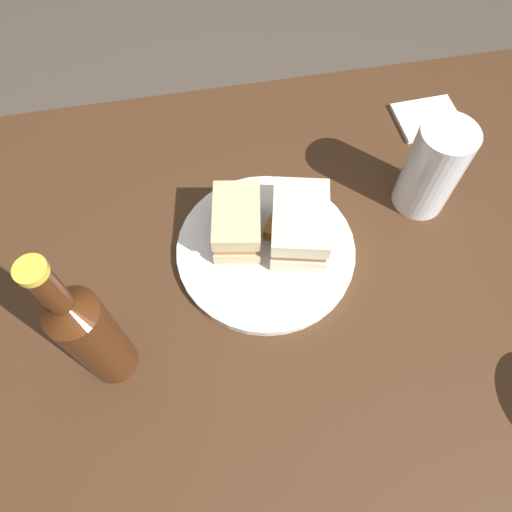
# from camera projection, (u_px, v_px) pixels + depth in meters

# --- Properties ---
(ground_plane) EXTENTS (6.00, 6.00, 0.00)m
(ground_plane) POSITION_uv_depth(u_px,v_px,m) (251.00, 389.00, 1.32)
(ground_plane) COLOR #4C4238
(dining_table) EXTENTS (1.21, 0.80, 0.71)m
(dining_table) POSITION_uv_depth(u_px,v_px,m) (249.00, 352.00, 1.00)
(dining_table) COLOR #422816
(dining_table) RESTS_ON ground
(plate) EXTENTS (0.27, 0.27, 0.01)m
(plate) POSITION_uv_depth(u_px,v_px,m) (266.00, 250.00, 0.71)
(plate) COLOR white
(plate) RESTS_ON dining_table
(sandwich_half_left) EXTENTS (0.10, 0.13, 0.07)m
(sandwich_half_left) POSITION_uv_depth(u_px,v_px,m) (300.00, 225.00, 0.68)
(sandwich_half_left) COLOR beige
(sandwich_half_left) RESTS_ON plate
(sandwich_half_right) EXTENTS (0.08, 0.11, 0.06)m
(sandwich_half_right) POSITION_uv_depth(u_px,v_px,m) (234.00, 223.00, 0.68)
(sandwich_half_right) COLOR #CCB284
(sandwich_half_right) RESTS_ON plate
(potato_wedge_front) EXTENTS (0.04, 0.05, 0.02)m
(potato_wedge_front) POSITION_uv_depth(u_px,v_px,m) (302.00, 205.00, 0.73)
(potato_wedge_front) COLOR #AD702D
(potato_wedge_front) RESTS_ON plate
(potato_wedge_middle) EXTENTS (0.06, 0.04, 0.02)m
(potato_wedge_middle) POSITION_uv_depth(u_px,v_px,m) (291.00, 215.00, 0.72)
(potato_wedge_middle) COLOR #AD702D
(potato_wedge_middle) RESTS_ON plate
(potato_wedge_back) EXTENTS (0.02, 0.05, 0.02)m
(potato_wedge_back) POSITION_uv_depth(u_px,v_px,m) (297.00, 207.00, 0.72)
(potato_wedge_back) COLOR #B77F33
(potato_wedge_back) RESTS_ON plate
(potato_wedge_left_edge) EXTENTS (0.05, 0.02, 0.02)m
(potato_wedge_left_edge) POSITION_uv_depth(u_px,v_px,m) (283.00, 231.00, 0.71)
(potato_wedge_left_edge) COLOR #B77F33
(potato_wedge_left_edge) RESTS_ON plate
(potato_wedge_right_edge) EXTENTS (0.04, 0.06, 0.02)m
(potato_wedge_right_edge) POSITION_uv_depth(u_px,v_px,m) (275.00, 223.00, 0.71)
(potato_wedge_right_edge) COLOR #AD702D
(potato_wedge_right_edge) RESTS_ON plate
(pint_glass) EXTENTS (0.08, 0.08, 0.15)m
(pint_glass) POSITION_uv_depth(u_px,v_px,m) (431.00, 172.00, 0.70)
(pint_glass) COLOR white
(pint_glass) RESTS_ON dining_table
(cider_bottle) EXTENTS (0.06, 0.06, 0.28)m
(cider_bottle) POSITION_uv_depth(u_px,v_px,m) (91.00, 334.00, 0.54)
(cider_bottle) COLOR #47230F
(cider_bottle) RESTS_ON dining_table
(napkin) EXTENTS (0.11, 0.09, 0.01)m
(napkin) POSITION_uv_depth(u_px,v_px,m) (428.00, 119.00, 0.84)
(napkin) COLOR white
(napkin) RESTS_ON dining_table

